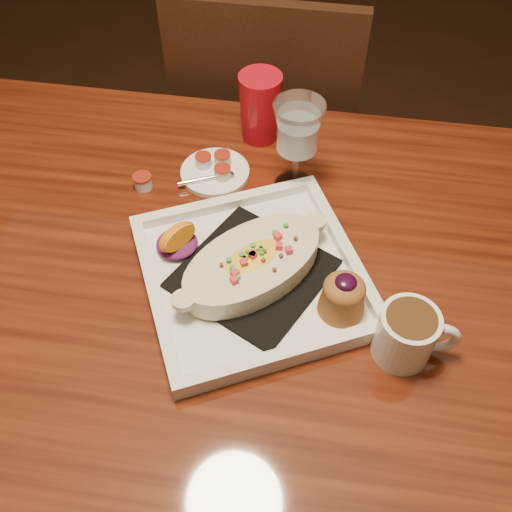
# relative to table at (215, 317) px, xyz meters

# --- Properties ---
(floor) EXTENTS (7.00, 7.00, 0.00)m
(floor) POSITION_rel_table_xyz_m (0.00, 0.00, -0.65)
(floor) COLOR black
(floor) RESTS_ON ground
(table) EXTENTS (1.50, 0.90, 0.75)m
(table) POSITION_rel_table_xyz_m (0.00, 0.00, 0.00)
(table) COLOR maroon
(table) RESTS_ON floor
(chair_far) EXTENTS (0.42, 0.42, 0.93)m
(chair_far) POSITION_rel_table_xyz_m (-0.00, 0.63, -0.15)
(chair_far) COLOR black
(chair_far) RESTS_ON floor
(plate) EXTENTS (0.42, 0.42, 0.08)m
(plate) POSITION_rel_table_xyz_m (0.07, 0.01, 0.12)
(plate) COLOR white
(plate) RESTS_ON table
(coffee_mug) EXTENTS (0.11, 0.08, 0.08)m
(coffee_mug) POSITION_rel_table_xyz_m (0.28, -0.07, 0.14)
(coffee_mug) COLOR white
(coffee_mug) RESTS_ON table
(goblet) EXTENTS (0.08, 0.08, 0.17)m
(goblet) POSITION_rel_table_xyz_m (0.10, 0.23, 0.22)
(goblet) COLOR silver
(goblet) RESTS_ON table
(saucer) EXTENTS (0.12, 0.12, 0.08)m
(saucer) POSITION_rel_table_xyz_m (-0.04, 0.23, 0.11)
(saucer) COLOR white
(saucer) RESTS_ON table
(creamer_loose) EXTENTS (0.03, 0.03, 0.03)m
(creamer_loose) POSITION_rel_table_xyz_m (-0.16, 0.18, 0.11)
(creamer_loose) COLOR silver
(creamer_loose) RESTS_ON table
(red_tumbler) EXTENTS (0.08, 0.08, 0.13)m
(red_tumbler) POSITION_rel_table_xyz_m (0.02, 0.35, 0.16)
(red_tumbler) COLOR #B60D1A
(red_tumbler) RESTS_ON table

